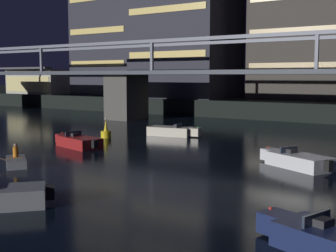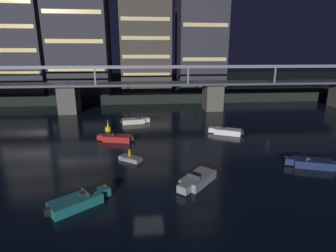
{
  "view_description": "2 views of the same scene",
  "coord_description": "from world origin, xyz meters",
  "px_view_note": "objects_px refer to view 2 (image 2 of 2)",
  "views": [
    {
      "loc": [
        20.75,
        -8.84,
        5.36
      ],
      "look_at": [
        1.88,
        19.44,
        1.64
      ],
      "focal_mm": 48.76,
      "sensor_mm": 36.0,
      "label": 1
    },
    {
      "loc": [
        -0.35,
        -19.55,
        11.65
      ],
      "look_at": [
        3.5,
        17.69,
        1.43
      ],
      "focal_mm": 28.09,
      "sensor_mm": 36.0,
      "label": 2
    }
  ],
  "objects_px": {
    "tower_east_tall": "(201,10)",
    "speedboat_near_center": "(116,138)",
    "tower_west_low": "(18,39)",
    "dinghy_with_paddler": "(130,158)",
    "speedboat_mid_left": "(226,131)",
    "river_bridge": "(143,91)",
    "speedboat_near_left": "(135,121)",
    "speedboat_mid_right": "(78,201)",
    "channel_buoy": "(108,128)",
    "speedboat_mid_center": "(197,180)",
    "tower_central": "(146,47)",
    "tower_west_tall": "(79,28)",
    "speedboat_near_right": "(310,163)"
  },
  "relations": [
    {
      "from": "speedboat_mid_center",
      "to": "channel_buoy",
      "type": "bearing_deg",
      "value": 118.76
    },
    {
      "from": "tower_east_tall",
      "to": "tower_central",
      "type": "bearing_deg",
      "value": 179.01
    },
    {
      "from": "river_bridge",
      "to": "speedboat_mid_center",
      "type": "relative_size",
      "value": 21.44
    },
    {
      "from": "speedboat_near_center",
      "to": "speedboat_mid_left",
      "type": "distance_m",
      "value": 16.36
    },
    {
      "from": "channel_buoy",
      "to": "speedboat_mid_right",
      "type": "bearing_deg",
      "value": -89.58
    },
    {
      "from": "speedboat_near_center",
      "to": "channel_buoy",
      "type": "relative_size",
      "value": 2.95
    },
    {
      "from": "speedboat_near_left",
      "to": "speedboat_mid_center",
      "type": "xyz_separation_m",
      "value": [
        6.21,
        -23.14,
        0.0
      ]
    },
    {
      "from": "speedboat_near_center",
      "to": "dinghy_with_paddler",
      "type": "height_order",
      "value": "dinghy_with_paddler"
    },
    {
      "from": "dinghy_with_paddler",
      "to": "speedboat_mid_left",
      "type": "bearing_deg",
      "value": 32.44
    },
    {
      "from": "speedboat_near_right",
      "to": "dinghy_with_paddler",
      "type": "relative_size",
      "value": 1.87
    },
    {
      "from": "tower_west_tall",
      "to": "speedboat_near_center",
      "type": "bearing_deg",
      "value": -71.99
    },
    {
      "from": "speedboat_near_left",
      "to": "speedboat_near_right",
      "type": "bearing_deg",
      "value": -46.92
    },
    {
      "from": "speedboat_near_left",
      "to": "dinghy_with_paddler",
      "type": "bearing_deg",
      "value": -90.49
    },
    {
      "from": "tower_west_low",
      "to": "speedboat_near_left",
      "type": "relative_size",
      "value": 5.07
    },
    {
      "from": "tower_west_tall",
      "to": "tower_east_tall",
      "type": "xyz_separation_m",
      "value": [
        30.99,
        4.22,
        5.23
      ]
    },
    {
      "from": "tower_west_low",
      "to": "dinghy_with_paddler",
      "type": "height_order",
      "value": "tower_west_low"
    },
    {
      "from": "speedboat_mid_left",
      "to": "dinghy_with_paddler",
      "type": "distance_m",
      "value": 16.69
    },
    {
      "from": "speedboat_mid_center",
      "to": "dinghy_with_paddler",
      "type": "xyz_separation_m",
      "value": [
        -6.36,
        6.21,
        -0.14
      ]
    },
    {
      "from": "speedboat_mid_right",
      "to": "river_bridge",
      "type": "bearing_deg",
      "value": 81.27
    },
    {
      "from": "speedboat_mid_center",
      "to": "channel_buoy",
      "type": "distance_m",
      "value": 21.37
    },
    {
      "from": "river_bridge",
      "to": "speedboat_mid_right",
      "type": "bearing_deg",
      "value": -98.73
    },
    {
      "from": "speedboat_mid_left",
      "to": "channel_buoy",
      "type": "distance_m",
      "value": 18.36
    },
    {
      "from": "speedboat_near_right",
      "to": "tower_east_tall",
      "type": "bearing_deg",
      "value": 91.76
    },
    {
      "from": "speedboat_mid_left",
      "to": "river_bridge",
      "type": "bearing_deg",
      "value": 124.37
    },
    {
      "from": "dinghy_with_paddler",
      "to": "speedboat_mid_right",
      "type": "bearing_deg",
      "value": -112.93
    },
    {
      "from": "tower_central",
      "to": "dinghy_with_paddler",
      "type": "relative_size",
      "value": 8.33
    },
    {
      "from": "speedboat_near_left",
      "to": "speedboat_mid_left",
      "type": "distance_m",
      "value": 16.06
    },
    {
      "from": "tower_west_tall",
      "to": "speedboat_mid_left",
      "type": "bearing_deg",
      "value": -49.74
    },
    {
      "from": "tower_west_low",
      "to": "tower_east_tall",
      "type": "xyz_separation_m",
      "value": [
        45.74,
        3.07,
        7.68
      ]
    },
    {
      "from": "river_bridge",
      "to": "tower_west_tall",
      "type": "height_order",
      "value": "tower_west_tall"
    },
    {
      "from": "dinghy_with_paddler",
      "to": "tower_central",
      "type": "bearing_deg",
      "value": 86.24
    },
    {
      "from": "tower_east_tall",
      "to": "speedboat_near_right",
      "type": "distance_m",
      "value": 53.91
    },
    {
      "from": "speedboat_near_center",
      "to": "channel_buoy",
      "type": "bearing_deg",
      "value": 108.49
    },
    {
      "from": "speedboat_near_left",
      "to": "speedboat_mid_right",
      "type": "height_order",
      "value": "same"
    },
    {
      "from": "speedboat_near_right",
      "to": "channel_buoy",
      "type": "distance_m",
      "value": 28.27
    },
    {
      "from": "tower_central",
      "to": "tower_east_tall",
      "type": "distance_m",
      "value": 17.6
    },
    {
      "from": "speedboat_near_left",
      "to": "speedboat_mid_center",
      "type": "height_order",
      "value": "same"
    },
    {
      "from": "speedboat_near_right",
      "to": "speedboat_mid_left",
      "type": "relative_size",
      "value": 1.04
    },
    {
      "from": "speedboat_near_center",
      "to": "speedboat_mid_left",
      "type": "xyz_separation_m",
      "value": [
        16.28,
        1.59,
        0.0
      ]
    },
    {
      "from": "tower_east_tall",
      "to": "dinghy_with_paddler",
      "type": "bearing_deg",
      "value": -111.44
    },
    {
      "from": "speedboat_near_left",
      "to": "speedboat_near_right",
      "type": "relative_size",
      "value": 1.02
    },
    {
      "from": "river_bridge",
      "to": "tower_central",
      "type": "xyz_separation_m",
      "value": [
        1.25,
        18.62,
        9.19
      ]
    },
    {
      "from": "river_bridge",
      "to": "tower_west_low",
      "type": "height_order",
      "value": "tower_west_low"
    },
    {
      "from": "tower_west_tall",
      "to": "tower_central",
      "type": "height_order",
      "value": "tower_west_tall"
    },
    {
      "from": "tower_east_tall",
      "to": "speedboat_mid_left",
      "type": "height_order",
      "value": "tower_east_tall"
    },
    {
      "from": "tower_east_tall",
      "to": "speedboat_near_right",
      "type": "bearing_deg",
      "value": -88.24
    },
    {
      "from": "river_bridge",
      "to": "speedboat_near_center",
      "type": "xyz_separation_m",
      "value": [
        -3.94,
        -19.64,
        -3.89
      ]
    },
    {
      "from": "tower_east_tall",
      "to": "speedboat_near_center",
      "type": "distance_m",
      "value": 48.52
    },
    {
      "from": "speedboat_near_left",
      "to": "speedboat_mid_right",
      "type": "bearing_deg",
      "value": -98.61
    },
    {
      "from": "tower_west_low",
      "to": "speedboat_mid_center",
      "type": "height_order",
      "value": "tower_west_low"
    }
  ]
}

